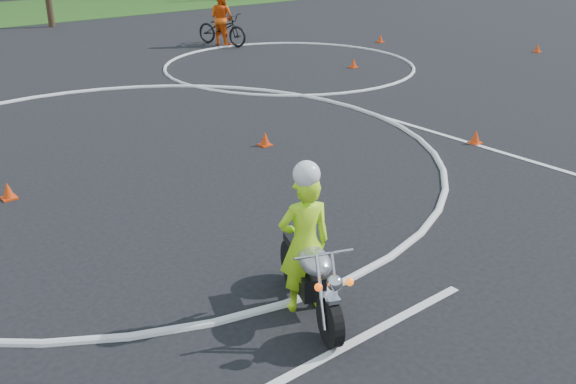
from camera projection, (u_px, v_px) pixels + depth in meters
ground at (218, 209)px, 10.49m from camera, size 120.00×120.00×0.00m
course_markings at (193, 123)px, 14.86m from camera, size 19.05×19.05×0.12m
primary_motorcycle at (311, 276)px, 7.53m from camera, size 0.97×1.87×1.03m
rider_primary_grp at (305, 240)px, 7.46m from camera, size 0.74×0.62×1.91m
rider_second_grp at (222, 24)px, 23.99m from camera, size 1.39×2.38×2.16m
traffic_cones at (369, 86)px, 17.63m from camera, size 19.10×9.98×0.30m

